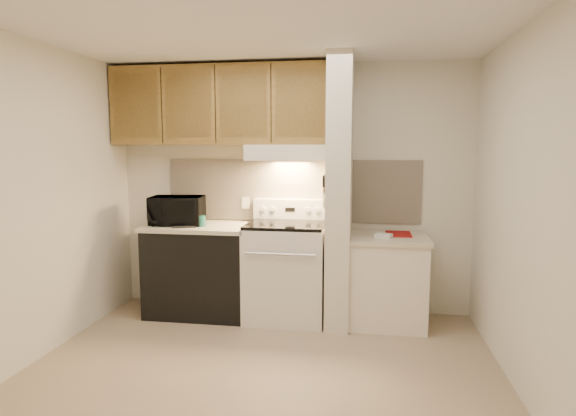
# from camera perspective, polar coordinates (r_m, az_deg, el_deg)

# --- Properties ---
(floor) EXTENTS (3.60, 3.60, 0.00)m
(floor) POSITION_cam_1_polar(r_m,az_deg,el_deg) (3.83, -3.12, -18.72)
(floor) COLOR tan
(floor) RESTS_ON ground
(ceiling) EXTENTS (3.60, 3.60, 0.00)m
(ceiling) POSITION_cam_1_polar(r_m,az_deg,el_deg) (3.55, -3.41, 20.64)
(ceiling) COLOR white
(ceiling) RESTS_ON wall_back
(wall_back) EXTENTS (3.60, 2.50, 0.02)m
(wall_back) POSITION_cam_1_polar(r_m,az_deg,el_deg) (4.94, 0.42, 2.27)
(wall_back) COLOR silver
(wall_back) RESTS_ON floor
(wall_left) EXTENTS (0.02, 3.00, 2.50)m
(wall_left) POSITION_cam_1_polar(r_m,az_deg,el_deg) (4.24, -27.80, 0.61)
(wall_left) COLOR silver
(wall_left) RESTS_ON floor
(wall_right) EXTENTS (0.02, 3.00, 2.50)m
(wall_right) POSITION_cam_1_polar(r_m,az_deg,el_deg) (3.56, 26.35, -0.41)
(wall_right) COLOR silver
(wall_right) RESTS_ON floor
(backsplash) EXTENTS (2.60, 0.02, 0.63)m
(backsplash) POSITION_cam_1_polar(r_m,az_deg,el_deg) (4.93, 0.40, 2.09)
(backsplash) COLOR beige
(backsplash) RESTS_ON wall_back
(range_body) EXTENTS (0.76, 0.65, 0.92)m
(range_body) POSITION_cam_1_polar(r_m,az_deg,el_deg) (4.74, -0.22, -7.64)
(range_body) COLOR silver
(range_body) RESTS_ON floor
(oven_window) EXTENTS (0.50, 0.01, 0.30)m
(oven_window) POSITION_cam_1_polar(r_m,az_deg,el_deg) (4.43, -0.88, -8.18)
(oven_window) COLOR black
(oven_window) RESTS_ON range_body
(oven_handle) EXTENTS (0.65, 0.02, 0.02)m
(oven_handle) POSITION_cam_1_polar(r_m,az_deg,el_deg) (4.34, -0.97, -5.51)
(oven_handle) COLOR silver
(oven_handle) RESTS_ON range_body
(cooktop) EXTENTS (0.74, 0.64, 0.03)m
(cooktop) POSITION_cam_1_polar(r_m,az_deg,el_deg) (4.64, -0.22, -1.97)
(cooktop) COLOR black
(cooktop) RESTS_ON range_body
(range_backguard) EXTENTS (0.76, 0.08, 0.20)m
(range_backguard) POSITION_cam_1_polar(r_m,az_deg,el_deg) (4.91, 0.31, -0.12)
(range_backguard) COLOR silver
(range_backguard) RESTS_ON range_body
(range_display) EXTENTS (0.10, 0.01, 0.04)m
(range_display) POSITION_cam_1_polar(r_m,az_deg,el_deg) (4.86, 0.24, -0.18)
(range_display) COLOR black
(range_display) RESTS_ON range_backguard
(range_knob_left_outer) EXTENTS (0.05, 0.02, 0.05)m
(range_knob_left_outer) POSITION_cam_1_polar(r_m,az_deg,el_deg) (4.91, -3.00, -0.12)
(range_knob_left_outer) COLOR silver
(range_knob_left_outer) RESTS_ON range_backguard
(range_knob_left_inner) EXTENTS (0.05, 0.02, 0.05)m
(range_knob_left_inner) POSITION_cam_1_polar(r_m,az_deg,el_deg) (4.89, -1.85, -0.14)
(range_knob_left_inner) COLOR silver
(range_knob_left_inner) RESTS_ON range_backguard
(range_knob_right_inner) EXTENTS (0.05, 0.02, 0.05)m
(range_knob_right_inner) POSITION_cam_1_polar(r_m,az_deg,el_deg) (4.84, 2.34, -0.23)
(range_knob_right_inner) COLOR silver
(range_knob_right_inner) RESTS_ON range_backguard
(range_knob_right_outer) EXTENTS (0.05, 0.02, 0.05)m
(range_knob_right_outer) POSITION_cam_1_polar(r_m,az_deg,el_deg) (4.83, 3.52, -0.25)
(range_knob_right_outer) COLOR silver
(range_knob_right_outer) RESTS_ON range_backguard
(dishwasher_front) EXTENTS (1.00, 0.63, 0.87)m
(dishwasher_front) POSITION_cam_1_polar(r_m,az_deg,el_deg) (4.97, -10.35, -7.36)
(dishwasher_front) COLOR black
(dishwasher_front) RESTS_ON floor
(left_countertop) EXTENTS (1.04, 0.67, 0.04)m
(left_countertop) POSITION_cam_1_polar(r_m,az_deg,el_deg) (4.88, -10.47, -2.18)
(left_countertop) COLOR beige
(left_countertop) RESTS_ON dishwasher_front
(spoon_rest) EXTENTS (0.22, 0.15, 0.01)m
(spoon_rest) POSITION_cam_1_polar(r_m,az_deg,el_deg) (4.72, -12.22, -2.21)
(spoon_rest) COLOR black
(spoon_rest) RESTS_ON left_countertop
(teal_jar) EXTENTS (0.11, 0.11, 0.11)m
(teal_jar) POSITION_cam_1_polar(r_m,az_deg,el_deg) (4.76, -10.32, -1.51)
(teal_jar) COLOR #1A5D4F
(teal_jar) RESTS_ON left_countertop
(outlet) EXTENTS (0.08, 0.01, 0.12)m
(outlet) POSITION_cam_1_polar(r_m,az_deg,el_deg) (5.03, -5.04, 0.61)
(outlet) COLOR white
(outlet) RESTS_ON backsplash
(microwave) EXTENTS (0.55, 0.40, 0.28)m
(microwave) POSITION_cam_1_polar(r_m,az_deg,el_deg) (4.91, -13.01, -0.28)
(microwave) COLOR black
(microwave) RESTS_ON left_countertop
(partition_pillar) EXTENTS (0.22, 0.70, 2.50)m
(partition_pillar) POSITION_cam_1_polar(r_m,az_deg,el_deg) (4.55, 6.13, 1.80)
(partition_pillar) COLOR beige
(partition_pillar) RESTS_ON floor
(pillar_trim) EXTENTS (0.01, 0.70, 0.04)m
(pillar_trim) POSITION_cam_1_polar(r_m,az_deg,el_deg) (4.55, 4.68, 2.45)
(pillar_trim) COLOR olive
(pillar_trim) RESTS_ON partition_pillar
(knife_strip) EXTENTS (0.02, 0.42, 0.04)m
(knife_strip) POSITION_cam_1_polar(r_m,az_deg,el_deg) (4.50, 4.56, 2.65)
(knife_strip) COLOR black
(knife_strip) RESTS_ON partition_pillar
(knife_blade_a) EXTENTS (0.01, 0.03, 0.16)m
(knife_blade_a) POSITION_cam_1_polar(r_m,az_deg,el_deg) (4.34, 4.22, 1.17)
(knife_blade_a) COLOR silver
(knife_blade_a) RESTS_ON knife_strip
(knife_handle_a) EXTENTS (0.02, 0.02, 0.10)m
(knife_handle_a) POSITION_cam_1_polar(r_m,az_deg,el_deg) (4.34, 4.25, 3.15)
(knife_handle_a) COLOR black
(knife_handle_a) RESTS_ON knife_strip
(knife_blade_b) EXTENTS (0.01, 0.04, 0.18)m
(knife_blade_b) POSITION_cam_1_polar(r_m,az_deg,el_deg) (4.42, 4.30, 1.14)
(knife_blade_b) COLOR silver
(knife_blade_b) RESTS_ON knife_strip
(knife_handle_b) EXTENTS (0.02, 0.02, 0.10)m
(knife_handle_b) POSITION_cam_1_polar(r_m,az_deg,el_deg) (4.42, 4.33, 3.22)
(knife_handle_b) COLOR black
(knife_handle_b) RESTS_ON knife_strip
(knife_blade_c) EXTENTS (0.01, 0.04, 0.20)m
(knife_blade_c) POSITION_cam_1_polar(r_m,az_deg,el_deg) (4.52, 4.40, 1.14)
(knife_blade_c) COLOR silver
(knife_blade_c) RESTS_ON knife_strip
(knife_handle_c) EXTENTS (0.02, 0.02, 0.10)m
(knife_handle_c) POSITION_cam_1_polar(r_m,az_deg,el_deg) (4.51, 4.42, 3.30)
(knife_handle_c) COLOR black
(knife_handle_c) RESTS_ON knife_strip
(knife_blade_d) EXTENTS (0.01, 0.04, 0.16)m
(knife_blade_d) POSITION_cam_1_polar(r_m,az_deg,el_deg) (4.59, 4.48, 1.49)
(knife_blade_d) COLOR silver
(knife_blade_d) RESTS_ON knife_strip
(knife_handle_d) EXTENTS (0.02, 0.02, 0.10)m
(knife_handle_d) POSITION_cam_1_polar(r_m,az_deg,el_deg) (4.57, 4.48, 3.35)
(knife_handle_d) COLOR black
(knife_handle_d) RESTS_ON knife_strip
(knife_blade_e) EXTENTS (0.01, 0.04, 0.18)m
(knife_blade_e) POSITION_cam_1_polar(r_m,az_deg,el_deg) (4.66, 4.54, 1.45)
(knife_blade_e) COLOR silver
(knife_blade_e) RESTS_ON knife_strip
(knife_handle_e) EXTENTS (0.02, 0.02, 0.10)m
(knife_handle_e) POSITION_cam_1_polar(r_m,az_deg,el_deg) (4.67, 4.58, 3.43)
(knife_handle_e) COLOR black
(knife_handle_e) RESTS_ON knife_strip
(oven_mitt) EXTENTS (0.03, 0.11, 0.26)m
(oven_mitt) POSITION_cam_1_polar(r_m,az_deg,el_deg) (4.73, 4.62, 0.80)
(oven_mitt) COLOR slate
(oven_mitt) RESTS_ON partition_pillar
(right_cab_base) EXTENTS (0.70, 0.60, 0.81)m
(right_cab_base) POSITION_cam_1_polar(r_m,az_deg,el_deg) (4.70, 11.66, -8.62)
(right_cab_base) COLOR white
(right_cab_base) RESTS_ON floor
(right_countertop) EXTENTS (0.74, 0.64, 0.04)m
(right_countertop) POSITION_cam_1_polar(r_m,az_deg,el_deg) (4.61, 11.80, -3.53)
(right_countertop) COLOR beige
(right_countertop) RESTS_ON right_cab_base
(red_folder) EXTENTS (0.23, 0.32, 0.01)m
(red_folder) POSITION_cam_1_polar(r_m,az_deg,el_deg) (4.70, 12.96, -3.02)
(red_folder) COLOR maroon
(red_folder) RESTS_ON right_countertop
(white_box) EXTENTS (0.17, 0.14, 0.04)m
(white_box) POSITION_cam_1_polar(r_m,az_deg,el_deg) (4.50, 11.26, -3.26)
(white_box) COLOR white
(white_box) RESTS_ON right_countertop
(range_hood) EXTENTS (0.78, 0.44, 0.15)m
(range_hood) POSITION_cam_1_polar(r_m,az_deg,el_deg) (4.71, 0.02, 6.59)
(range_hood) COLOR white
(range_hood) RESTS_ON upper_cabinets
(hood_lip) EXTENTS (0.78, 0.04, 0.06)m
(hood_lip) POSITION_cam_1_polar(r_m,az_deg,el_deg) (4.50, -0.40, 5.99)
(hood_lip) COLOR white
(hood_lip) RESTS_ON range_hood
(upper_cabinets) EXTENTS (2.18, 0.33, 0.77)m
(upper_cabinets) POSITION_cam_1_polar(r_m,az_deg,el_deg) (4.92, -8.03, 11.91)
(upper_cabinets) COLOR olive
(upper_cabinets) RESTS_ON wall_back
(cab_door_a) EXTENTS (0.46, 0.01, 0.63)m
(cab_door_a) POSITION_cam_1_polar(r_m,az_deg,el_deg) (5.07, -17.62, 11.51)
(cab_door_a) COLOR olive
(cab_door_a) RESTS_ON upper_cabinets
(cab_gap_a) EXTENTS (0.01, 0.01, 0.73)m
(cab_gap_a) POSITION_cam_1_polar(r_m,az_deg,el_deg) (4.96, -14.75, 11.71)
(cab_gap_a) COLOR black
(cab_gap_a) RESTS_ON upper_cabinets
(cab_door_b) EXTENTS (0.46, 0.01, 0.63)m
(cab_door_b) POSITION_cam_1_polar(r_m,az_deg,el_deg) (4.86, -11.74, 11.90)
(cab_door_b) COLOR olive
(cab_door_b) RESTS_ON upper_cabinets
(cab_gap_b) EXTENTS (0.01, 0.01, 0.73)m
(cab_gap_b) POSITION_cam_1_polar(r_m,az_deg,el_deg) (4.77, -8.61, 12.05)
(cab_gap_b) COLOR black
(cab_gap_b) RESTS_ON upper_cabinets
(cab_door_c) EXTENTS (0.46, 0.01, 0.63)m
(cab_door_c) POSITION_cam_1_polar(r_m,az_deg,el_deg) (4.70, -5.36, 12.18)
(cab_door_c) COLOR olive
(cab_door_c) RESTS_ON upper_cabinets
(cab_gap_c) EXTENTS (0.01, 0.01, 0.73)m
(cab_gap_c) POSITION_cam_1_polar(r_m,az_deg,el_deg) (4.64, -2.02, 12.27)
(cab_gap_c) COLOR black
(cab_gap_c) RESTS_ON upper_cabinets
(cab_door_d) EXTENTS (0.46, 0.01, 0.63)m
(cab_door_d) POSITION_cam_1_polar(r_m,az_deg,el_deg) (4.59, 1.40, 12.32)
(cab_door_d) COLOR olive
(cab_door_d) RESTS_ON upper_cabinets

